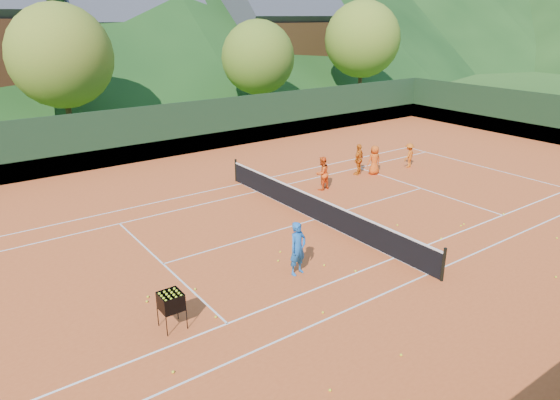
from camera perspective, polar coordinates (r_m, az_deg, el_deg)
ground at (r=19.73m, az=4.03°, el=-2.28°), size 400.00×400.00×0.00m
clay_court at (r=19.73m, az=4.03°, el=-2.25°), size 40.00×24.00×0.02m
coach at (r=15.34m, az=2.05°, el=-5.55°), size 0.68×0.50×1.71m
student_a at (r=22.89m, az=4.82°, el=3.06°), size 0.83×0.69×1.55m
student_b at (r=25.34m, az=8.99°, el=4.62°), size 1.00×0.72×1.57m
student_c at (r=25.54m, az=10.73°, el=4.51°), size 0.78×0.57×1.47m
student_d at (r=27.15m, az=14.53°, el=4.96°), size 0.93×0.69×1.29m
tennis_ball_1 at (r=19.17m, az=8.32°, el=-2.97°), size 0.07×0.07×0.07m
tennis_ball_3 at (r=15.97m, az=8.62°, el=-8.01°), size 0.07×0.07×0.07m
tennis_ball_4 at (r=17.61m, az=28.99°, el=-7.71°), size 0.07×0.07×0.07m
tennis_ball_5 at (r=15.03m, az=-9.67°, el=-10.00°), size 0.07×0.07×0.07m
tennis_ball_6 at (r=20.41m, az=20.27°, el=-2.61°), size 0.07×0.07×0.07m
tennis_ball_7 at (r=19.58m, az=13.27°, el=-2.82°), size 0.07×0.07×0.07m
tennis_ball_8 at (r=12.10m, az=-12.12°, el=-18.66°), size 0.07×0.07×0.07m
tennis_ball_9 at (r=16.99m, az=0.03°, el=-5.94°), size 0.07×0.07×0.07m
tennis_ball_10 at (r=20.57m, az=29.08°, el=-3.82°), size 0.07×0.07×0.07m
tennis_ball_12 at (r=22.05m, az=24.19°, el=-1.46°), size 0.07×0.07×0.07m
tennis_ball_13 at (r=14.73m, az=-14.98°, el=-11.14°), size 0.07×0.07×0.07m
tennis_ball_14 at (r=11.46m, az=5.74°, el=-20.82°), size 0.07×0.07×0.07m
tennis_ball_15 at (r=16.18m, az=5.07°, el=-7.44°), size 0.07×0.07×0.07m
tennis_ball_16 at (r=20.22m, az=19.98°, el=-2.79°), size 0.07×0.07×0.07m
tennis_ball_17 at (r=12.65m, az=13.67°, el=-16.84°), size 0.07×0.07×0.07m
tennis_ball_18 at (r=16.40m, az=-0.21°, el=-6.96°), size 0.07×0.07×0.07m
tennis_ball_19 at (r=18.86m, az=17.94°, el=-4.21°), size 0.07×0.07×0.07m
tennis_ball_20 at (r=13.71m, az=-7.36°, el=-13.12°), size 0.07×0.07×0.07m
tennis_ball_21 at (r=13.83m, az=4.92°, el=-12.69°), size 0.07×0.07×0.07m
tennis_ball_22 at (r=14.94m, az=-14.86°, el=-10.64°), size 0.07×0.07×0.07m
court_lines at (r=19.72m, az=4.04°, el=-2.21°), size 23.83×11.03×0.00m
tennis_net at (r=19.54m, az=4.07°, el=-0.87°), size 0.10×12.07×1.10m
perimeter_fence at (r=19.28m, az=4.13°, el=1.20°), size 40.40×24.24×3.00m
ball_hopper at (r=13.17m, az=-12.36°, el=-11.33°), size 0.57×0.57×1.00m
chalet_mid at (r=51.15m, az=-16.27°, el=16.71°), size 12.65×8.82×11.45m
chalet_right at (r=54.24m, az=-0.05°, el=17.93°), size 11.50×8.82×11.91m
tree_b at (r=34.85m, az=-23.80°, el=14.81°), size 6.40×6.40×8.40m
tree_c at (r=39.57m, az=-2.53°, el=15.96°), size 5.60×5.60×7.35m
tree_d at (r=47.90m, az=9.39°, el=17.66°), size 6.80×6.80×8.93m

